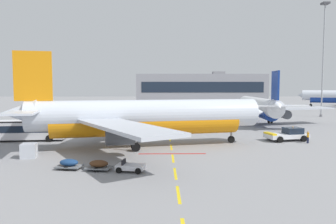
# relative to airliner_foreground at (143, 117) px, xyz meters

# --- Properties ---
(ground) EXTENTS (400.00, 400.00, 0.00)m
(ground) POSITION_rel_airliner_foreground_xyz_m (25.65, 13.43, -3.95)
(ground) COLOR gray
(apron_paint_markings) EXTENTS (8.00, 94.88, 0.01)m
(apron_paint_markings) POSITION_rel_airliner_foreground_xyz_m (3.65, 9.83, -3.95)
(apron_paint_markings) COLOR yellow
(apron_paint_markings) RESTS_ON ground
(airliner_foreground) EXTENTS (34.61, 33.87, 12.20)m
(airliner_foreground) POSITION_rel_airliner_foreground_xyz_m (0.00, 0.00, 0.00)
(airliner_foreground) COLOR silver
(airliner_foreground) RESTS_ON ground
(pushback_tug) EXTENTS (6.46, 4.13, 2.08)m
(pushback_tug) POSITION_rel_airliner_foreground_xyz_m (20.95, 4.48, -3.05)
(pushback_tug) COLOR silver
(pushback_tug) RESTS_ON ground
(airliner_far_center) EXTENTS (30.58, 30.74, 10.78)m
(airliner_far_center) POSITION_rel_airliner_foreground_xyz_m (23.66, 28.06, -0.46)
(airliner_far_center) COLOR white
(airliner_far_center) RESTS_ON ground
(apron_shuttle_bus) EXTENTS (12.20, 3.71, 3.00)m
(apron_shuttle_bus) POSITION_rel_airliner_foreground_xyz_m (-17.93, 4.96, -2.20)
(apron_shuttle_bus) COLOR silver
(apron_shuttle_bus) RESTS_ON ground
(baggage_train) EXTENTS (8.72, 2.97, 1.14)m
(baggage_train) POSITION_rel_airliner_foreground_xyz_m (-3.53, -11.98, -3.42)
(baggage_train) COLOR silver
(baggage_train) RESTS_ON ground
(ground_crew_worker) EXTENTS (0.36, 0.64, 1.72)m
(ground_crew_worker) POSITION_rel_airliner_foreground_xyz_m (22.93, 2.22, -2.97)
(ground_crew_worker) COLOR #191E38
(ground_crew_worker) RESTS_ON ground
(uld_cargo_container) EXTENTS (1.83, 1.79, 1.60)m
(uld_cargo_container) POSITION_rel_airliner_foreground_xyz_m (-12.41, -6.41, -3.15)
(uld_cargo_container) COLOR #B7BCC6
(uld_cargo_container) RESTS_ON ground
(apron_light_mast_far) EXTENTS (1.80, 1.80, 29.45)m
(apron_light_mast_far) POSITION_rel_airliner_foreground_xyz_m (44.36, 41.39, 14.00)
(apron_light_mast_far) COLOR slate
(apron_light_mast_far) RESTS_ON ground
(terminal_satellite) EXTENTS (62.89, 23.76, 15.49)m
(terminal_satellite) POSITION_rel_airliner_foreground_xyz_m (21.73, 121.23, 3.01)
(terminal_satellite) COLOR gray
(terminal_satellite) RESTS_ON ground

